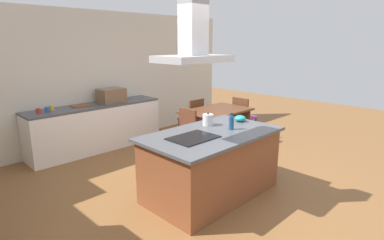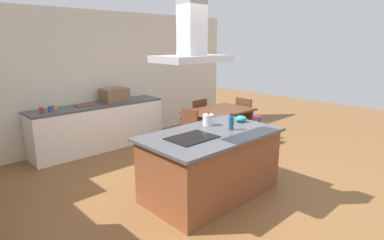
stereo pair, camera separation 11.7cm
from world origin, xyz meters
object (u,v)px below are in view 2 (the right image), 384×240
(countertop_microwave, at_px, (114,95))
(coffee_mug_blue, at_px, (50,109))
(chair_facing_back_wall, at_px, (196,116))
(cutting_board, at_px, (84,105))
(chair_at_left_end, at_px, (185,130))
(tea_kettle, at_px, (208,120))
(coffee_mug_yellow, at_px, (55,107))
(dining_table, at_px, (219,114))
(chair_at_right_end, at_px, (246,115))
(olive_oil_bottle, at_px, (231,123))
(cooktop, at_px, (192,138))
(coffee_mug_red, at_px, (42,110))
(mixing_bowl, at_px, (241,119))
(range_hood, at_px, (192,40))

(countertop_microwave, distance_m, coffee_mug_blue, 1.28)
(coffee_mug_blue, distance_m, chair_facing_back_wall, 2.92)
(cutting_board, bearing_deg, chair_at_left_end, -52.57)
(tea_kettle, distance_m, chair_at_left_end, 1.27)
(tea_kettle, height_order, coffee_mug_yellow, tea_kettle)
(dining_table, relative_size, chair_at_right_end, 1.57)
(coffee_mug_yellow, relative_size, chair_facing_back_wall, 0.10)
(dining_table, height_order, chair_facing_back_wall, chair_facing_back_wall)
(cutting_board, bearing_deg, olive_oil_bottle, -76.04)
(tea_kettle, xyz_separation_m, chair_at_right_end, (2.34, 1.06, -0.47))
(cooktop, distance_m, coffee_mug_red, 2.98)
(countertop_microwave, xyz_separation_m, dining_table, (1.48, -1.52, -0.37))
(chair_at_left_end, bearing_deg, cooktop, -129.34)
(chair_at_right_end, bearing_deg, olive_oil_bottle, -147.62)
(mixing_bowl, distance_m, countertop_microwave, 2.84)
(coffee_mug_yellow, xyz_separation_m, cutting_board, (0.53, -0.03, -0.04))
(tea_kettle, bearing_deg, chair_at_left_end, 64.40)
(tea_kettle, bearing_deg, chair_facing_back_wall, 50.51)
(cutting_board, xyz_separation_m, dining_table, (2.11, -1.57, -0.24))
(dining_table, xyz_separation_m, chair_at_right_end, (0.92, -0.00, -0.16))
(tea_kettle, height_order, coffee_mug_blue, tea_kettle)
(mixing_bowl, height_order, chair_facing_back_wall, mixing_bowl)
(chair_facing_back_wall, bearing_deg, countertop_microwave, 150.16)
(tea_kettle, bearing_deg, olive_oil_bottle, -81.04)
(tea_kettle, height_order, olive_oil_bottle, olive_oil_bottle)
(mixing_bowl, distance_m, chair_at_left_end, 1.34)
(range_hood, bearing_deg, chair_facing_back_wall, 44.95)
(cooktop, bearing_deg, chair_facing_back_wall, 44.95)
(mixing_bowl, relative_size, coffee_mug_blue, 1.93)
(coffee_mug_yellow, xyz_separation_m, dining_table, (2.65, -1.60, -0.28))
(mixing_bowl, distance_m, dining_table, 1.59)
(coffee_mug_yellow, height_order, chair_at_right_end, coffee_mug_yellow)
(coffee_mug_blue, height_order, range_hood, range_hood)
(coffee_mug_blue, xyz_separation_m, coffee_mug_yellow, (0.12, 0.10, 0.00))
(countertop_microwave, relative_size, coffee_mug_yellow, 5.56)
(tea_kettle, distance_m, coffee_mug_yellow, 2.93)
(cooktop, relative_size, countertop_microwave, 1.20)
(cooktop, xyz_separation_m, coffee_mug_red, (-0.88, 2.84, 0.04))
(cooktop, height_order, coffee_mug_yellow, coffee_mug_yellow)
(chair_facing_back_wall, relative_size, range_hood, 0.99)
(cooktop, distance_m, dining_table, 2.46)
(countertop_microwave, distance_m, chair_facing_back_wall, 1.79)
(range_hood, bearing_deg, mixing_bowl, 4.96)
(range_hood, bearing_deg, chair_at_left_end, 50.66)
(chair_at_left_end, bearing_deg, mixing_bowl, -90.02)
(coffee_mug_yellow, xyz_separation_m, chair_at_right_end, (3.56, -1.60, -0.44))
(olive_oil_bottle, distance_m, chair_facing_back_wall, 2.56)
(cooktop, height_order, mixing_bowl, mixing_bowl)
(chair_at_left_end, bearing_deg, chair_facing_back_wall, 36.01)
(cooktop, bearing_deg, coffee_mug_red, 107.20)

